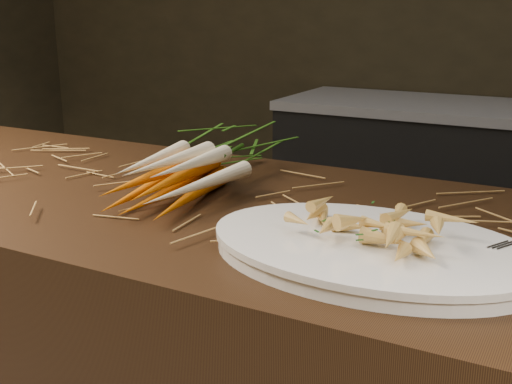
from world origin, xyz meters
TOP-DOWN VIEW (x-y plane):
  - back_counter at (0.30, 2.18)m, footprint 1.82×0.62m
  - straw_bedding at (0.00, 0.30)m, footprint 1.40×0.60m
  - root_veg_bunch at (0.00, 0.40)m, footprint 0.23×0.56m
  - serving_platter at (0.42, 0.16)m, footprint 0.47×0.31m
  - roasted_veg_heap at (0.42, 0.16)m, footprint 0.23×0.17m
  - serving_fork at (0.59, 0.14)m, footprint 0.10×0.16m

SIDE VIEW (x-z plane):
  - back_counter at x=0.30m, z-range 0.00..0.84m
  - straw_bedding at x=0.00m, z-range 0.90..0.92m
  - serving_platter at x=0.42m, z-range 0.90..0.92m
  - serving_fork at x=0.59m, z-range 0.92..0.93m
  - root_veg_bunch at x=0.00m, z-range 0.90..1.00m
  - roasted_veg_heap at x=0.42m, z-range 0.92..0.98m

